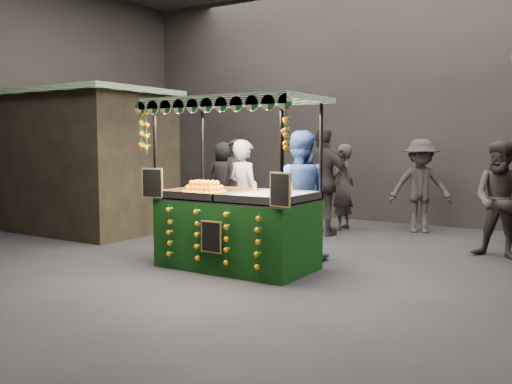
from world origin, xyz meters
The scene contains 12 objects.
ground centered at (0.00, 0.00, 0.00)m, with size 12.00×12.00×0.00m, color black.
market_hall centered at (0.00, 0.00, 3.38)m, with size 12.10×10.10×5.05m.
neighbour_stall_left centered at (-4.40, 1.00, 1.31)m, with size 3.00×2.20×2.60m.
juice_stall centered at (-0.26, -0.15, 0.69)m, with size 2.29×1.35×2.22m.
vendor_grey centered at (-0.87, 0.95, 0.85)m, with size 0.71×0.58×1.69m.
vendor_blue centered at (0.16, 0.82, 0.91)m, with size 1.05×0.93×1.81m.
shopper_0 centered at (-2.26, 2.77, 0.86)m, with size 0.63×0.42×1.71m.
shopper_1 centered at (2.58, 2.37, 0.84)m, with size 0.89×0.74×1.68m.
shopper_2 centered at (-0.40, 2.81, 0.96)m, with size 1.14×0.51×1.92m.
shopper_3 centered at (0.96, 4.05, 0.86)m, with size 1.27×1.03×1.71m.
shopper_4 centered at (-3.53, 4.16, 0.83)m, with size 0.97×0.84×1.66m.
shopper_6 centered at (-0.39, 3.60, 0.81)m, with size 0.41×0.60×1.62m.
Camera 1 is at (3.78, -6.09, 1.65)m, focal length 38.91 mm.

